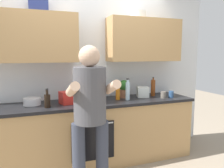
# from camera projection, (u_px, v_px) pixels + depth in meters

# --- Properties ---
(ground_plane) EXTENTS (12.00, 12.00, 0.00)m
(ground_plane) POSITION_uv_depth(u_px,v_px,m) (98.00, 162.00, 3.23)
(ground_plane) COLOR gray
(back_wall_unit) EXTENTS (4.00, 0.38, 2.50)m
(back_wall_unit) POSITION_uv_depth(u_px,v_px,m) (91.00, 59.00, 3.29)
(back_wall_unit) COLOR silver
(back_wall_unit) RESTS_ON ground
(counter) EXTENTS (2.84, 0.67, 0.90)m
(counter) POSITION_uv_depth(u_px,v_px,m) (97.00, 132.00, 3.17)
(counter) COLOR tan
(counter) RESTS_ON ground
(person_standing) EXTENTS (0.49, 0.45, 1.65)m
(person_standing) POSITION_uv_depth(u_px,v_px,m) (90.00, 110.00, 2.32)
(person_standing) COLOR #383D4C
(person_standing) RESTS_ON ground
(bottle_vinegar) EXTENTS (0.07, 0.07, 0.30)m
(bottle_vinegar) POSITION_uv_depth(u_px,v_px,m) (153.00, 88.00, 3.52)
(bottle_vinegar) COLOR brown
(bottle_vinegar) RESTS_ON counter
(bottle_soy) EXTENTS (0.07, 0.07, 0.24)m
(bottle_soy) POSITION_uv_depth(u_px,v_px,m) (47.00, 100.00, 2.74)
(bottle_soy) COLOR black
(bottle_soy) RESTS_ON counter
(bottle_wine) EXTENTS (0.06, 0.06, 0.31)m
(bottle_wine) POSITION_uv_depth(u_px,v_px,m) (103.00, 90.00, 3.28)
(bottle_wine) COLOR #471419
(bottle_wine) RESTS_ON counter
(bottle_water) EXTENTS (0.06, 0.06, 0.31)m
(bottle_water) POSITION_uv_depth(u_px,v_px,m) (128.00, 90.00, 3.18)
(bottle_water) COLOR silver
(bottle_water) RESTS_ON counter
(bottle_juice) EXTENTS (0.06, 0.06, 0.23)m
(bottle_juice) POSITION_uv_depth(u_px,v_px,m) (118.00, 93.00, 3.22)
(bottle_juice) COLOR orange
(bottle_juice) RESTS_ON counter
(cup_tea) EXTENTS (0.07, 0.07, 0.10)m
(cup_tea) POSITION_uv_depth(u_px,v_px,m) (171.00, 94.00, 3.37)
(cup_tea) COLOR #33598C
(cup_tea) RESTS_ON counter
(cup_stoneware) EXTENTS (0.08, 0.08, 0.10)m
(cup_stoneware) POSITION_uv_depth(u_px,v_px,m) (163.00, 95.00, 3.34)
(cup_stoneware) COLOR slate
(cup_stoneware) RESTS_ON counter
(mixing_bowl) EXTENTS (0.22, 0.22, 0.09)m
(mixing_bowl) POSITION_uv_depth(u_px,v_px,m) (32.00, 101.00, 2.89)
(mixing_bowl) COLOR silver
(mixing_bowl) RESTS_ON counter
(potted_herb) EXTENTS (0.16, 0.16, 0.27)m
(potted_herb) POSITION_uv_depth(u_px,v_px,m) (124.00, 88.00, 3.37)
(potted_herb) COLOR #9E6647
(potted_herb) RESTS_ON counter
(grocery_bag_crisps) EXTENTS (0.29, 0.24, 0.16)m
(grocery_bag_crisps) POSITION_uv_depth(u_px,v_px,m) (70.00, 97.00, 2.97)
(grocery_bag_crisps) COLOR red
(grocery_bag_crisps) RESTS_ON counter
(grocery_bag_produce) EXTENTS (0.21, 0.19, 0.16)m
(grocery_bag_produce) POSITION_uv_depth(u_px,v_px,m) (143.00, 92.00, 3.41)
(grocery_bag_produce) COLOR silver
(grocery_bag_produce) RESTS_ON counter
(grocery_bag_rice) EXTENTS (0.25, 0.25, 0.22)m
(grocery_bag_rice) POSITION_uv_depth(u_px,v_px,m) (96.00, 95.00, 3.00)
(grocery_bag_rice) COLOR beige
(grocery_bag_rice) RESTS_ON counter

